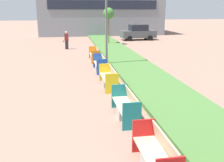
{
  "coord_description": "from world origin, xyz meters",
  "views": [
    {
      "loc": [
        -1.0,
        1.48,
        3.77
      ],
      "look_at": [
        0.9,
        12.71,
        0.6
      ],
      "focal_mm": 42.0,
      "sensor_mm": 36.0,
      "label": 1
    }
  ],
  "objects_px": {
    "street_lamp_post": "(106,6)",
    "sapling_tree_far": "(109,14)",
    "bench_teal_frame": "(126,108)",
    "bench_yellow_frame": "(109,79)",
    "bench_orange_frame": "(95,56)",
    "pedestrian_walking": "(66,40)",
    "bench_blue_frame": "(100,65)",
    "parked_car_distant": "(138,32)",
    "bench_red_frame": "(156,158)"
  },
  "relations": [
    {
      "from": "bench_yellow_frame",
      "to": "bench_blue_frame",
      "type": "xyz_separation_m",
      "value": [
        -0.0,
        3.43,
        -0.01
      ]
    },
    {
      "from": "bench_red_frame",
      "to": "bench_orange_frame",
      "type": "relative_size",
      "value": 0.88
    },
    {
      "from": "street_lamp_post",
      "to": "sapling_tree_far",
      "type": "distance_m",
      "value": 10.67
    },
    {
      "from": "street_lamp_post",
      "to": "pedestrian_walking",
      "type": "xyz_separation_m",
      "value": [
        -2.65,
        7.98,
        -3.03
      ]
    },
    {
      "from": "sapling_tree_far",
      "to": "bench_orange_frame",
      "type": "bearing_deg",
      "value": -105.43
    },
    {
      "from": "bench_red_frame",
      "to": "street_lamp_post",
      "type": "distance_m",
      "value": 12.57
    },
    {
      "from": "bench_orange_frame",
      "to": "sapling_tree_far",
      "type": "xyz_separation_m",
      "value": [
        2.41,
        8.74,
        2.86
      ]
    },
    {
      "from": "bench_red_frame",
      "to": "bench_orange_frame",
      "type": "xyz_separation_m",
      "value": [
        0.0,
        13.81,
        0.01
      ]
    },
    {
      "from": "bench_orange_frame",
      "to": "street_lamp_post",
      "type": "xyz_separation_m",
      "value": [
        0.61,
        -1.76,
        3.51
      ]
    },
    {
      "from": "bench_teal_frame",
      "to": "bench_yellow_frame",
      "type": "bearing_deg",
      "value": 89.96
    },
    {
      "from": "sapling_tree_far",
      "to": "bench_red_frame",
      "type": "bearing_deg",
      "value": -96.11
    },
    {
      "from": "bench_yellow_frame",
      "to": "street_lamp_post",
      "type": "xyz_separation_m",
      "value": [
        0.61,
        4.91,
        3.51
      ]
    },
    {
      "from": "bench_yellow_frame",
      "to": "bench_orange_frame",
      "type": "relative_size",
      "value": 1.06
    },
    {
      "from": "bench_orange_frame",
      "to": "pedestrian_walking",
      "type": "relative_size",
      "value": 1.28
    },
    {
      "from": "bench_red_frame",
      "to": "bench_yellow_frame",
      "type": "height_order",
      "value": "same"
    },
    {
      "from": "bench_yellow_frame",
      "to": "bench_blue_frame",
      "type": "height_order",
      "value": "same"
    },
    {
      "from": "bench_yellow_frame",
      "to": "sapling_tree_far",
      "type": "distance_m",
      "value": 15.85
    },
    {
      "from": "bench_yellow_frame",
      "to": "bench_blue_frame",
      "type": "bearing_deg",
      "value": 90.04
    },
    {
      "from": "bench_blue_frame",
      "to": "sapling_tree_far",
      "type": "height_order",
      "value": "sapling_tree_far"
    },
    {
      "from": "bench_red_frame",
      "to": "bench_blue_frame",
      "type": "height_order",
      "value": "same"
    },
    {
      "from": "bench_yellow_frame",
      "to": "sapling_tree_far",
      "type": "height_order",
      "value": "sapling_tree_far"
    },
    {
      "from": "bench_blue_frame",
      "to": "bench_orange_frame",
      "type": "xyz_separation_m",
      "value": [
        0.0,
        3.24,
        0.0
      ]
    },
    {
      "from": "bench_red_frame",
      "to": "pedestrian_walking",
      "type": "relative_size",
      "value": 1.13
    },
    {
      "from": "bench_orange_frame",
      "to": "street_lamp_post",
      "type": "relative_size",
      "value": 0.31
    },
    {
      "from": "bench_yellow_frame",
      "to": "bench_blue_frame",
      "type": "relative_size",
      "value": 1.09
    },
    {
      "from": "bench_red_frame",
      "to": "sapling_tree_far",
      "type": "bearing_deg",
      "value": 83.89
    },
    {
      "from": "bench_yellow_frame",
      "to": "parked_car_distant",
      "type": "bearing_deg",
      "value": 70.82
    },
    {
      "from": "bench_teal_frame",
      "to": "sapling_tree_far",
      "type": "height_order",
      "value": "sapling_tree_far"
    },
    {
      "from": "bench_teal_frame",
      "to": "parked_car_distant",
      "type": "distance_m",
      "value": 23.89
    },
    {
      "from": "pedestrian_walking",
      "to": "parked_car_distant",
      "type": "height_order",
      "value": "parked_car_distant"
    },
    {
      "from": "bench_orange_frame",
      "to": "bench_red_frame",
      "type": "bearing_deg",
      "value": -90.01
    },
    {
      "from": "bench_orange_frame",
      "to": "street_lamp_post",
      "type": "distance_m",
      "value": 3.98
    },
    {
      "from": "parked_car_distant",
      "to": "sapling_tree_far",
      "type": "bearing_deg",
      "value": -141.98
    },
    {
      "from": "street_lamp_post",
      "to": "parked_car_distant",
      "type": "xyz_separation_m",
      "value": [
        6.02,
        14.15,
        -2.97
      ]
    },
    {
      "from": "parked_car_distant",
      "to": "bench_red_frame",
      "type": "bearing_deg",
      "value": -107.06
    },
    {
      "from": "bench_teal_frame",
      "to": "street_lamp_post",
      "type": "xyz_separation_m",
      "value": [
        0.61,
        8.8,
        3.51
      ]
    },
    {
      "from": "bench_red_frame",
      "to": "parked_car_distant",
      "type": "distance_m",
      "value": 27.04
    },
    {
      "from": "bench_orange_frame",
      "to": "bench_teal_frame",
      "type": "bearing_deg",
      "value": -90.01
    },
    {
      "from": "bench_yellow_frame",
      "to": "bench_orange_frame",
      "type": "xyz_separation_m",
      "value": [
        -0.0,
        6.67,
        -0.0
      ]
    },
    {
      "from": "bench_blue_frame",
      "to": "sapling_tree_far",
      "type": "relative_size",
      "value": 0.54
    },
    {
      "from": "bench_blue_frame",
      "to": "street_lamp_post",
      "type": "xyz_separation_m",
      "value": [
        0.61,
        1.48,
        3.51
      ]
    },
    {
      "from": "bench_orange_frame",
      "to": "parked_car_distant",
      "type": "relative_size",
      "value": 0.5
    },
    {
      "from": "street_lamp_post",
      "to": "sapling_tree_far",
      "type": "height_order",
      "value": "street_lamp_post"
    },
    {
      "from": "bench_yellow_frame",
      "to": "parked_car_distant",
      "type": "height_order",
      "value": "parked_car_distant"
    },
    {
      "from": "bench_orange_frame",
      "to": "pedestrian_walking",
      "type": "distance_m",
      "value": 6.56
    },
    {
      "from": "bench_red_frame",
      "to": "pedestrian_walking",
      "type": "xyz_separation_m",
      "value": [
        -2.04,
        20.03,
        0.49
      ]
    },
    {
      "from": "bench_blue_frame",
      "to": "parked_car_distant",
      "type": "xyz_separation_m",
      "value": [
        6.63,
        15.63,
        0.55
      ]
    },
    {
      "from": "bench_teal_frame",
      "to": "pedestrian_walking",
      "type": "xyz_separation_m",
      "value": [
        -2.04,
        16.77,
        0.49
      ]
    },
    {
      "from": "bench_red_frame",
      "to": "bench_yellow_frame",
      "type": "xyz_separation_m",
      "value": [
        0.0,
        7.14,
        0.01
      ]
    },
    {
      "from": "street_lamp_post",
      "to": "sapling_tree_far",
      "type": "bearing_deg",
      "value": 80.27
    }
  ]
}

